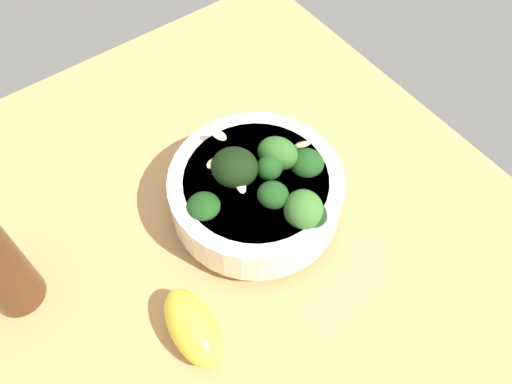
{
  "coord_description": "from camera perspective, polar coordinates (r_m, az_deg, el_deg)",
  "views": [
    {
      "loc": [
        -26.23,
        12.96,
        50.11
      ],
      "look_at": [
        -1.42,
        -5.22,
        4.0
      ],
      "focal_mm": 36.9,
      "sensor_mm": 36.0,
      "label": 1
    }
  ],
  "objects": [
    {
      "name": "lemon_wedge",
      "position": [
        0.51,
        -6.9,
        -14.37
      ],
      "size": [
        8.74,
        4.98,
        4.72
      ],
      "primitive_type": "ellipsoid",
      "rotation": [
        0.0,
        0.0,
        6.19
      ],
      "color": "yellow",
      "rests_on": "ground_plane"
    },
    {
      "name": "ground_plane",
      "position": [
        0.6,
        -4.85,
        -4.85
      ],
      "size": [
        64.33,
        64.33,
        4.47
      ],
      "primitive_type": "cube",
      "color": "tan"
    },
    {
      "name": "bowl_of_broccoli",
      "position": [
        0.55,
        0.32,
        0.16
      ],
      "size": [
        18.21,
        18.21,
        10.91
      ],
      "color": "silver",
      "rests_on": "ground_plane"
    }
  ]
}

